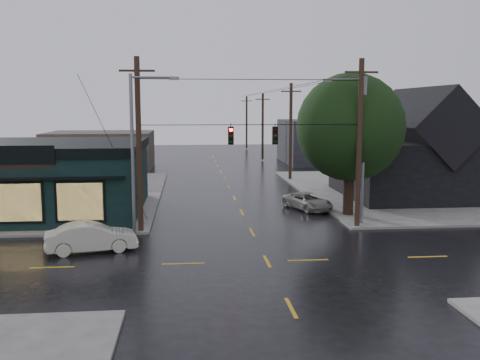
{
  "coord_description": "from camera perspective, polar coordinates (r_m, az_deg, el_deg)",
  "views": [
    {
      "loc": [
        -3.7,
        -24.53,
        7.33
      ],
      "look_at": [
        -0.76,
        5.48,
        3.19
      ],
      "focal_mm": 40.0,
      "sensor_mm": 36.0,
      "label": 1
    }
  ],
  "objects": [
    {
      "name": "bg_building_east",
      "position": [
        72.41,
        10.24,
        4.1
      ],
      "size": [
        14.0,
        12.0,
        5.6
      ],
      "primitive_type": "cube",
      "color": "#27272C",
      "rests_on": "ground"
    },
    {
      "name": "utility_pole_far_a",
      "position": [
        54.01,
        5.35,
        -0.03
      ],
      "size": [
        2.0,
        0.32,
        9.65
      ],
      "primitive_type": null,
      "color": "#302515",
      "rests_on": "ground"
    },
    {
      "name": "sidewalk_ne",
      "position": [
        50.96,
        22.2,
        -0.96
      ],
      "size": [
        28.0,
        28.0,
        0.15
      ],
      "primitive_type": "cube",
      "color": "slate",
      "rests_on": "ground"
    },
    {
      "name": "sedan_cream",
      "position": [
        28.35,
        -15.56,
        -5.9
      ],
      "size": [
        4.79,
        2.54,
        1.5
      ],
      "primitive_type": "imported",
      "rotation": [
        0.0,
        0.0,
        1.79
      ],
      "color": "beige",
      "rests_on": "ground"
    },
    {
      "name": "utility_pole_far_b",
      "position": [
        73.61,
        2.41,
        2.08
      ],
      "size": [
        2.0,
        0.32,
        9.15
      ],
      "primitive_type": null,
      "color": "#302515",
      "rests_on": "ground"
    },
    {
      "name": "utility_pole_ne",
      "position": [
        33.48,
        12.35,
        -5.02
      ],
      "size": [
        2.0,
        0.32,
        10.15
      ],
      "primitive_type": null,
      "color": "#302515",
      "rests_on": "ground"
    },
    {
      "name": "utility_pole_nw",
      "position": [
        32.01,
        -10.5,
        -5.56
      ],
      "size": [
        2.0,
        0.32,
        10.15
      ],
      "primitive_type": null,
      "color": "#302515",
      "rests_on": "ground"
    },
    {
      "name": "ne_building",
      "position": [
        45.64,
        18.66,
        3.81
      ],
      "size": [
        12.6,
        11.6,
        8.75
      ],
      "color": "black",
      "rests_on": "ground"
    },
    {
      "name": "pizza_shop",
      "position": [
        39.43,
        -22.19,
        0.28
      ],
      "size": [
        16.3,
        12.34,
        4.9
      ],
      "color": "black",
      "rests_on": "ground"
    },
    {
      "name": "streetlight_ne",
      "position": [
        34.28,
        12.79,
        -4.74
      ],
      "size": [
        5.4,
        0.3,
        9.15
      ],
      "primitive_type": null,
      "color": "slate",
      "rests_on": "ground"
    },
    {
      "name": "streetlight_nw",
      "position": [
        31.36,
        -11.16,
        -5.86
      ],
      "size": [
        5.4,
        0.3,
        9.15
      ],
      "primitive_type": null,
      "color": "slate",
      "rests_on": "ground"
    },
    {
      "name": "ground_plane",
      "position": [
        25.87,
        2.9,
        -8.66
      ],
      "size": [
        160.0,
        160.0,
        0.0
      ],
      "primitive_type": "plane",
      "color": "black"
    },
    {
      "name": "span_signal_assembly",
      "position": [
        31.3,
        1.39,
        4.82
      ],
      "size": [
        13.0,
        0.48,
        1.23
      ],
      "color": "black",
      "rests_on": "ground"
    },
    {
      "name": "suv_silver",
      "position": [
        38.72,
        7.24,
        -2.26
      ],
      "size": [
        3.47,
        4.75,
        1.2
      ],
      "primitive_type": "imported",
      "rotation": [
        0.0,
        0.0,
        0.39
      ],
      "color": "#98968C",
      "rests_on": "ground"
    },
    {
      "name": "bg_building_west",
      "position": [
        65.55,
        -14.63,
        3.07
      ],
      "size": [
        12.0,
        10.0,
        4.4
      ],
      "primitive_type": "cube",
      "color": "#322B24",
      "rests_on": "ground"
    },
    {
      "name": "utility_pole_far_c",
      "position": [
        93.38,
        0.7,
        3.3
      ],
      "size": [
        2.0,
        0.32,
        9.15
      ],
      "primitive_type": null,
      "color": "#302515",
      "rests_on": "ground"
    },
    {
      "name": "corner_tree",
      "position": [
        36.18,
        11.68,
        5.52
      ],
      "size": [
        7.15,
        7.15,
        9.43
      ],
      "color": "black",
      "rests_on": "ground"
    }
  ]
}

